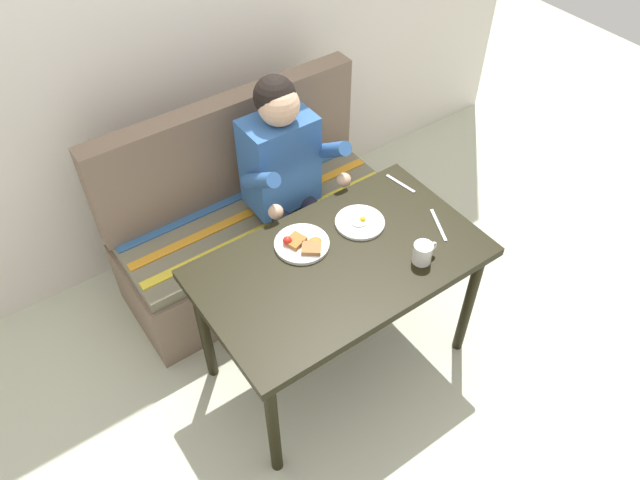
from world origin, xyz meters
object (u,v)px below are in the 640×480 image
object	(u,v)px
table	(340,273)
plate_eggs	(360,222)
couch	(253,224)
fork	(400,184)
plate_breakfast	(302,244)
coffee_mug	(423,252)
person	(288,172)
knife	(438,225)

from	to	relation	value
table	plate_eggs	world-z (taller)	plate_eggs
couch	fork	distance (m)	0.85
couch	plate_breakfast	bearing A→B (deg)	-98.23
coffee_mug	plate_eggs	bearing A→B (deg)	102.93
table	plate_breakfast	xyz separation A→B (m)	(-0.09, 0.16, 0.10)
table	coffee_mug	size ratio (longest dim) A/B	10.17
person	couch	bearing A→B (deg)	125.60
plate_breakfast	plate_eggs	xyz separation A→B (m)	(0.28, -0.03, -0.00)
couch	fork	size ratio (longest dim) A/B	8.47
table	person	world-z (taller)	person
fork	knife	world-z (taller)	same
table	knife	size ratio (longest dim) A/B	6.00
couch	coffee_mug	xyz separation A→B (m)	(0.27, -0.96, 0.45)
coffee_mug	knife	bearing A→B (deg)	29.47
person	fork	world-z (taller)	person
fork	knife	size ratio (longest dim) A/B	0.85
plate_breakfast	coffee_mug	xyz separation A→B (m)	(0.36, -0.35, 0.03)
table	person	bearing A→B (deg)	78.01
plate_eggs	fork	xyz separation A→B (m)	(0.32, 0.10, -0.01)
couch	coffee_mug	size ratio (longest dim) A/B	12.20
couch	plate_eggs	bearing A→B (deg)	-73.11
plate_breakfast	fork	bearing A→B (deg)	6.30
plate_eggs	plate_breakfast	bearing A→B (deg)	173.17
person	fork	distance (m)	0.53
plate_eggs	knife	bearing A→B (deg)	-37.18
coffee_mug	table	bearing A→B (deg)	143.68
fork	table	bearing A→B (deg)	-165.36
couch	plate_breakfast	xyz separation A→B (m)	(-0.09, -0.61, 0.41)
knife	coffee_mug	bearing A→B (deg)	-125.51
couch	person	bearing A→B (deg)	-54.40
coffee_mug	couch	bearing A→B (deg)	105.59
plate_eggs	knife	xyz separation A→B (m)	(0.27, -0.21, -0.01)
table	coffee_mug	world-z (taller)	coffee_mug
plate_breakfast	plate_eggs	bearing A→B (deg)	-6.83
person	plate_breakfast	distance (m)	0.48
table	fork	distance (m)	0.57
couch	knife	size ratio (longest dim) A/B	7.20
person	table	bearing A→B (deg)	-101.99
table	plate_breakfast	distance (m)	0.20
table	fork	bearing A→B (deg)	23.48
table	plate_eggs	size ratio (longest dim) A/B	5.50
plate_breakfast	person	bearing A→B (deg)	63.78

